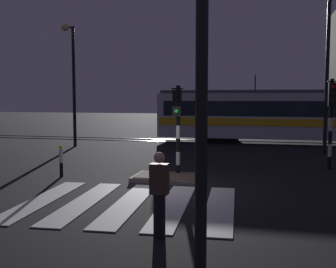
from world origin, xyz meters
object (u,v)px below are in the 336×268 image
traffic_light_median_centre (178,117)px  street_lamp_trackside_right (328,53)px  bollard_island_edge (61,161)px  street_lamp_trackside_left (72,70)px  pedestrian_waiting_at_kerb (159,194)px  tram (297,115)px  traffic_light_corner_far_right (331,110)px

traffic_light_median_centre → street_lamp_trackside_right: (5.78, 7.51, 2.80)m
traffic_light_median_centre → bollard_island_edge: (-4.03, -0.69, -1.55)m
street_lamp_trackside_left → pedestrian_waiting_at_kerb: street_lamp_trackside_left is taller
street_lamp_trackside_right → bollard_island_edge: 13.50m
tram → pedestrian_waiting_at_kerb: size_ratio=9.94×
street_lamp_trackside_left → bollard_island_edge: 9.78m
street_lamp_trackside_right → tram: street_lamp_trackside_right is taller
traffic_light_median_centre → pedestrian_waiting_at_kerb: (0.92, -5.95, -1.23)m
bollard_island_edge → pedestrian_waiting_at_kerb: bearing=-46.8°
traffic_light_median_centre → pedestrian_waiting_at_kerb: traffic_light_median_centre is taller
street_lamp_trackside_left → street_lamp_trackside_right: size_ratio=0.87×
street_lamp_trackside_right → bollard_island_edge: (-9.81, -8.20, -4.35)m
traffic_light_median_centre → traffic_light_corner_far_right: 6.15m
street_lamp_trackside_right → bollard_island_edge: size_ratio=7.05×
street_lamp_trackside_left → bollard_island_edge: size_ratio=6.13×
traffic_light_corner_far_right → tram: bearing=93.7°
tram → traffic_light_median_centre: bearing=-111.4°
traffic_light_corner_far_right → tram: size_ratio=0.21×
traffic_light_median_centre → street_lamp_trackside_left: 11.01m
tram → bollard_island_edge: (-8.79, -12.81, -1.19)m
street_lamp_trackside_left → bollard_island_edge: bearing=-65.9°
traffic_light_corner_far_right → traffic_light_median_centre: bearing=-150.5°
traffic_light_corner_far_right → street_lamp_trackside_right: street_lamp_trackside_right is taller
bollard_island_edge → street_lamp_trackside_left: bearing=114.1°
street_lamp_trackside_right → tram: 5.68m
street_lamp_trackside_left → bollard_island_edge: (3.68, -8.23, -3.79)m
traffic_light_median_centre → street_lamp_trackside_right: bearing=52.4°
traffic_light_corner_far_right → street_lamp_trackside_left: (-13.05, 4.52, 2.04)m
tram → bollard_island_edge: size_ratio=15.32×
traffic_light_corner_far_right → pedestrian_waiting_at_kerb: traffic_light_corner_far_right is taller
traffic_light_corner_far_right → street_lamp_trackside_right: bearing=84.5°
traffic_light_corner_far_right → street_lamp_trackside_left: size_ratio=0.51×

